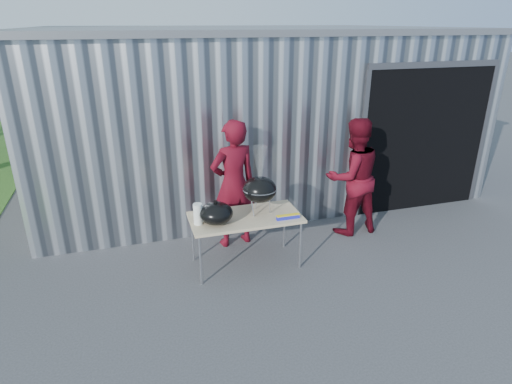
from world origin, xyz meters
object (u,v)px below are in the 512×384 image
object	(u,v)px
person_bystander	(353,177)
person_cook	(233,184)
folding_table	(245,219)
kettle_grill	(260,185)

from	to	relation	value
person_bystander	person_cook	bearing A→B (deg)	-7.88
folding_table	person_bystander	distance (m)	1.98
kettle_grill	person_cook	size ratio (longest dim) A/B	0.49
person_cook	person_bystander	world-z (taller)	person_cook
folding_table	kettle_grill	distance (m)	0.51
person_bystander	kettle_grill	bearing A→B (deg)	12.20
folding_table	person_bystander	xyz separation A→B (m)	(1.89, 0.52, 0.23)
kettle_grill	person_cook	distance (m)	0.68
person_cook	person_bystander	bearing A→B (deg)	164.56
person_cook	person_bystander	xyz separation A→B (m)	(1.89, -0.14, -0.03)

